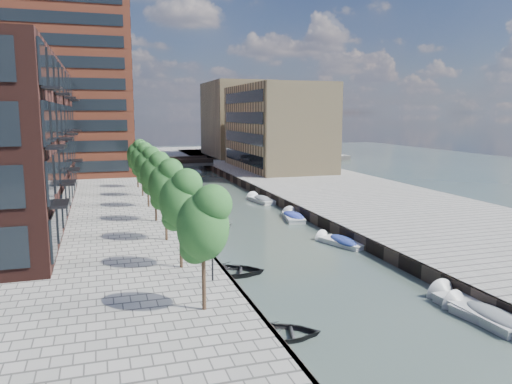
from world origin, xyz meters
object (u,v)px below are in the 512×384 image
tree_4 (147,164)px  sloop_4 (173,193)px  tree_2 (165,183)px  tree_1 (180,198)px  sloop_3 (206,229)px  tree_6 (137,153)px  car (250,164)px  tree_5 (141,158)px  motorboat_2 (470,309)px  motorboat_3 (293,217)px  bridge (175,163)px  motorboat_0 (339,242)px  motorboat_4 (261,200)px  tree_0 (203,222)px  sloop_2 (198,230)px  tree_3 (155,172)px  sloop_0 (229,275)px  sloop_1 (278,337)px  motorboat_1 (489,318)px

tree_4 → sloop_4: (4.46, 14.27, -5.31)m
tree_2 → sloop_4: 29.10m
tree_1 → sloop_3: tree_1 is taller
tree_6 → car: 26.93m
tree_5 → motorboat_2: (13.86, -37.06, -5.20)m
motorboat_2 → car: bearing=84.1°
tree_6 → motorboat_2: bearing=-72.5°
tree_4 → motorboat_3: 15.46m
bridge → tree_6: 27.63m
motorboat_0 → motorboat_4: size_ratio=0.90×
tree_4 → tree_0: bearing=-90.0°
sloop_4 → sloop_2: bearing=-160.3°
tree_3 → tree_4: same height
bridge → motorboat_0: 55.85m
tree_2 → tree_5: size_ratio=1.00×
bridge → tree_1: (-8.50, -61.00, 3.92)m
sloop_0 → tree_1: bearing=118.0°
tree_3 → sloop_1: tree_3 is taller
tree_5 → motorboat_4: bearing=-9.7°
motorboat_0 → motorboat_1: bearing=-88.8°
tree_6 → motorboat_2: tree_6 is taller
tree_3 → sloop_3: (4.38, -0.46, -5.31)m
tree_6 → car: bearing=40.7°
tree_1 → tree_5: (0.00, 28.00, 0.00)m
tree_3 → sloop_1: 23.76m
tree_1 → sloop_1: size_ratio=1.46×
motorboat_1 → car: 63.25m
tree_6 → sloop_0: tree_6 is taller
sloop_3 → motorboat_1: size_ratio=0.92×
tree_5 → car: size_ratio=1.51×
motorboat_0 → motorboat_3: (0.03, 10.14, 0.01)m
tree_3 → sloop_2: 6.44m
tree_4 → motorboat_3: bearing=-22.0°
bridge → tree_1: tree_1 is taller
tree_5 → motorboat_4: tree_5 is taller
tree_0 → tree_4: same height
tree_6 → sloop_1: 44.38m
motorboat_0 → motorboat_3: bearing=89.8°
bridge → sloop_1: 70.18m
motorboat_2 → motorboat_4: size_ratio=1.12×
sloop_4 → motorboat_3: (9.07, -19.74, 0.20)m
tree_2 → motorboat_1: tree_2 is taller
sloop_3 → motorboat_0: size_ratio=1.05×
tree_0 → motorboat_3: 26.77m
tree_5 → sloop_0: bearing=-83.4°
tree_2 → motorboat_0: (13.50, -1.61, -5.13)m
sloop_1 → motorboat_4: bearing=-1.3°
sloop_0 → sloop_1: 9.54m
motorboat_4 → tree_0: bearing=-112.4°
motorboat_0 → motorboat_2: bearing=-88.5°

